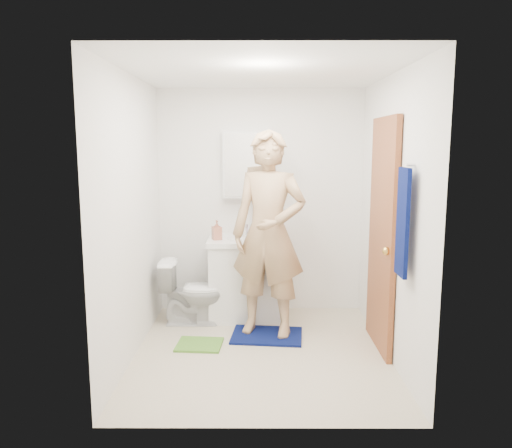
{
  "coord_description": "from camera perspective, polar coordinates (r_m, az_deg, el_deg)",
  "views": [
    {
      "loc": [
        -0.03,
        -4.17,
        1.81
      ],
      "look_at": [
        -0.05,
        0.25,
        1.11
      ],
      "focal_mm": 35.0,
      "sensor_mm": 36.0,
      "label": 1
    }
  ],
  "objects": [
    {
      "name": "mirror_panel",
      "position": [
        5.26,
        -1.11,
        6.74
      ],
      "size": [
        0.46,
        0.01,
        0.66
      ],
      "primitive_type": "cube",
      "color": "white",
      "rests_on": "wall_back"
    },
    {
      "name": "man",
      "position": [
        4.67,
        1.46,
        -1.14
      ],
      "size": [
        0.8,
        0.64,
        1.93
      ],
      "primitive_type": "imported",
      "rotation": [
        0.0,
        0.0,
        -0.28
      ],
      "color": "tan",
      "rests_on": "bath_mat"
    },
    {
      "name": "green_rug",
      "position": [
        4.71,
        -6.49,
        -13.53
      ],
      "size": [
        0.43,
        0.37,
        0.02
      ],
      "primitive_type": "cube",
      "rotation": [
        0.0,
        0.0,
        -0.07
      ],
      "color": "#5B9933",
      "rests_on": "floor"
    },
    {
      "name": "door",
      "position": [
        4.53,
        14.21,
        -1.24
      ],
      "size": [
        0.05,
        0.8,
        2.05
      ],
      "primitive_type": "cube",
      "color": "#A2552C",
      "rests_on": "ground"
    },
    {
      "name": "wall_back",
      "position": [
        5.42,
        0.53,
        2.56
      ],
      "size": [
        2.2,
        0.02,
        2.4
      ],
      "primitive_type": "cube",
      "color": "white",
      "rests_on": "ground"
    },
    {
      "name": "toothbrush_cup",
      "position": [
        5.23,
        0.02,
        -1.03
      ],
      "size": [
        0.15,
        0.15,
        0.09
      ],
      "primitive_type": "imported",
      "rotation": [
        0.0,
        0.0,
        -0.36
      ],
      "color": "#6C418F",
      "rests_on": "countertop"
    },
    {
      "name": "towel",
      "position": [
        3.8,
        16.43,
        0.17
      ],
      "size": [
        0.03,
        0.24,
        0.8
      ],
      "primitive_type": "cube",
      "color": "#081351",
      "rests_on": "wall_right"
    },
    {
      "name": "towel_hook",
      "position": [
        3.77,
        17.3,
        6.49
      ],
      "size": [
        0.06,
        0.02,
        0.02
      ],
      "primitive_type": "cylinder",
      "rotation": [
        0.0,
        1.57,
        0.0
      ],
      "color": "silver",
      "rests_on": "wall_right"
    },
    {
      "name": "wall_front",
      "position": [
        3.03,
        0.8,
        -2.62
      ],
      "size": [
        2.2,
        0.02,
        2.4
      ],
      "primitive_type": "cube",
      "color": "white",
      "rests_on": "ground"
    },
    {
      "name": "wall_right",
      "position": [
        4.37,
        15.34,
        0.68
      ],
      "size": [
        0.02,
        2.4,
        2.4
      ],
      "primitive_type": "cube",
      "color": "white",
      "rests_on": "ground"
    },
    {
      "name": "floor",
      "position": [
        4.55,
        0.6,
        -14.53
      ],
      "size": [
        2.2,
        2.4,
        0.02
      ],
      "primitive_type": "cube",
      "color": "beige",
      "rests_on": "ground"
    },
    {
      "name": "faucet",
      "position": [
        5.35,
        -1.08,
        -0.66
      ],
      "size": [
        0.03,
        0.03,
        0.12
      ],
      "primitive_type": "cylinder",
      "color": "silver",
      "rests_on": "countertop"
    },
    {
      "name": "medicine_cabinet",
      "position": [
        5.32,
        -1.09,
        6.76
      ],
      "size": [
        0.5,
        0.12,
        0.7
      ],
      "primitive_type": "cube",
      "color": "white",
      "rests_on": "wall_back"
    },
    {
      "name": "vanity_cabinet",
      "position": [
        5.28,
        -1.1,
        -6.46
      ],
      "size": [
        0.75,
        0.55,
        0.8
      ],
      "primitive_type": "cube",
      "color": "white",
      "rests_on": "floor"
    },
    {
      "name": "countertop",
      "position": [
        5.18,
        -1.12,
        -1.93
      ],
      "size": [
        0.79,
        0.59,
        0.05
      ],
      "primitive_type": "cube",
      "color": "white",
      "rests_on": "vanity_cabinet"
    },
    {
      "name": "sink_basin",
      "position": [
        5.18,
        -1.12,
        -1.76
      ],
      "size": [
        0.4,
        0.4,
        0.03
      ],
      "primitive_type": "cylinder",
      "color": "white",
      "rests_on": "countertop"
    },
    {
      "name": "toilet",
      "position": [
        5.16,
        -7.24,
        -7.69
      ],
      "size": [
        0.65,
        0.38,
        0.66
      ],
      "primitive_type": "imported",
      "rotation": [
        0.0,
        0.0,
        1.58
      ],
      "color": "white",
      "rests_on": "floor"
    },
    {
      "name": "door_knob",
      "position": [
        4.23,
        14.68,
        -3.01
      ],
      "size": [
        0.07,
        0.07,
        0.07
      ],
      "primitive_type": "sphere",
      "color": "gold",
      "rests_on": "door"
    },
    {
      "name": "bath_mat",
      "position": [
        4.88,
        1.25,
        -12.62
      ],
      "size": [
        0.71,
        0.54,
        0.02
      ],
      "primitive_type": "cube",
      "rotation": [
        0.0,
        0.0,
        -0.1
      ],
      "color": "#081351",
      "rests_on": "floor"
    },
    {
      "name": "soap_dispenser",
      "position": [
        5.11,
        -4.5,
        -0.69
      ],
      "size": [
        0.12,
        0.12,
        0.2
      ],
      "primitive_type": "imported",
      "rotation": [
        0.0,
        0.0,
        0.36
      ],
      "color": "#B86E56",
      "rests_on": "countertop"
    },
    {
      "name": "ceiling",
      "position": [
        4.22,
        0.65,
        17.2
      ],
      "size": [
        2.2,
        2.4,
        0.02
      ],
      "primitive_type": "cube",
      "color": "white",
      "rests_on": "ground"
    },
    {
      "name": "wall_left",
      "position": [
        4.35,
        -14.15,
        0.69
      ],
      "size": [
        0.02,
        2.4,
        2.4
      ],
      "primitive_type": "cube",
      "color": "white",
      "rests_on": "ground"
    }
  ]
}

